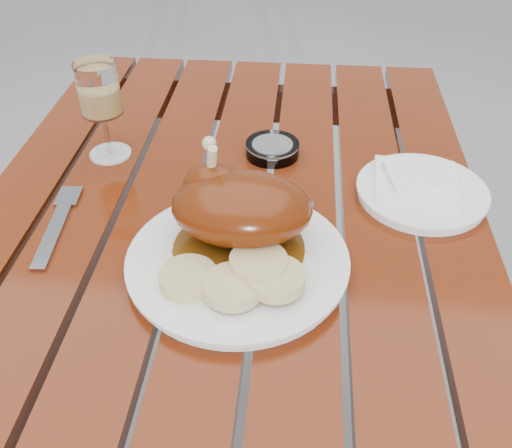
% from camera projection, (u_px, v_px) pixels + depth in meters
% --- Properties ---
extents(table, '(0.80, 1.20, 0.75)m').
position_uv_depth(table, '(233.00, 371.00, 1.11)').
color(table, maroon).
rests_on(table, ground).
extents(dinner_plate, '(0.36, 0.36, 0.02)m').
position_uv_depth(dinner_plate, '(238.00, 262.00, 0.79)').
color(dinner_plate, white).
rests_on(dinner_plate, table).
extents(roast_duck, '(0.19, 0.18, 0.14)m').
position_uv_depth(roast_duck, '(238.00, 207.00, 0.78)').
color(roast_duck, '#5E330A').
rests_on(roast_duck, dinner_plate).
extents(bread_dumplings, '(0.19, 0.11, 0.03)m').
position_uv_depth(bread_dumplings, '(239.00, 276.00, 0.73)').
color(bread_dumplings, '#D8C183').
rests_on(bread_dumplings, dinner_plate).
extents(wine_glass, '(0.09, 0.09, 0.17)m').
position_uv_depth(wine_glass, '(103.00, 111.00, 0.97)').
color(wine_glass, '#EDBE6C').
rests_on(wine_glass, table).
extents(side_plate, '(0.21, 0.21, 0.02)m').
position_uv_depth(side_plate, '(422.00, 192.00, 0.92)').
color(side_plate, white).
rests_on(side_plate, table).
extents(napkin, '(0.14, 0.13, 0.01)m').
position_uv_depth(napkin, '(416.00, 181.00, 0.92)').
color(napkin, white).
rests_on(napkin, side_plate).
extents(ashtray, '(0.11, 0.11, 0.02)m').
position_uv_depth(ashtray, '(272.00, 149.00, 1.01)').
color(ashtray, '#B2B7BC').
rests_on(ashtray, table).
extents(fork, '(0.04, 0.18, 0.01)m').
position_uv_depth(fork, '(55.00, 229.00, 0.85)').
color(fork, gray).
rests_on(fork, table).
extents(knife, '(0.04, 0.23, 0.01)m').
position_uv_depth(knife, '(293.00, 268.00, 0.79)').
color(knife, gray).
rests_on(knife, table).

